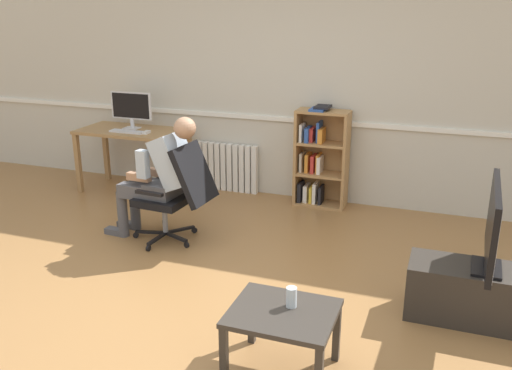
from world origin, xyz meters
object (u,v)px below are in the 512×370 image
object	(u,v)px
computer_mouse	(146,132)
keyboard	(127,132)
coffee_table	(283,320)
drinking_glass	(291,297)
person_seated	(160,175)
imac_monitor	(131,107)
tv_screen	(492,227)
computer_desk	(133,139)
radiator	(227,167)
bookshelf	(319,159)
tv_stand	(482,295)
office_chair	(177,190)

from	to	relation	value
computer_mouse	keyboard	bearing A→B (deg)	-175.27
coffee_table	drinking_glass	size ratio (longest dim) A/B	4.98
person_seated	imac_monitor	bearing A→B (deg)	-135.81
coffee_table	tv_screen	bearing A→B (deg)	41.95
tv_screen	coffee_table	distance (m)	1.61
tv_screen	drinking_glass	size ratio (longest dim) A/B	7.26
computer_desk	radiator	xyz separation A→B (m)	(1.05, 0.39, -0.36)
computer_desk	bookshelf	bearing A→B (deg)	7.52
computer_mouse	radiator	size ratio (longest dim) A/B	0.13
imac_monitor	tv_screen	xyz separation A→B (m)	(3.93, -1.76, -0.28)
computer_desk	tv_stand	bearing A→B (deg)	-23.46
computer_desk	radiator	distance (m)	1.17
computer_mouse	drinking_glass	size ratio (longest dim) A/B	0.79
bookshelf	coffee_table	xyz separation A→B (m)	(0.52, -3.03, -0.17)
bookshelf	radiator	world-z (taller)	bookshelf
computer_desk	coffee_table	xyz separation A→B (m)	(2.72, -2.74, -0.28)
bookshelf	tv_stand	xyz separation A→B (m)	(1.69, -1.98, -0.33)
computer_desk	tv_stand	xyz separation A→B (m)	(3.89, -1.69, -0.44)
office_chair	tv_screen	distance (m)	2.73
computer_desk	imac_monitor	world-z (taller)	imac_monitor
bookshelf	radiator	distance (m)	1.18
office_chair	person_seated	size ratio (longest dim) A/B	0.80
bookshelf	person_seated	xyz separation A→B (m)	(-1.17, -1.47, 0.12)
office_chair	person_seated	world-z (taller)	person_seated
coffee_table	drinking_glass	bearing A→B (deg)	63.90
radiator	tv_stand	size ratio (longest dim) A/B	0.74
computer_mouse	office_chair	distance (m)	1.45
keyboard	imac_monitor	bearing A→B (deg)	106.79
keyboard	drinking_glass	distance (m)	3.73
keyboard	tv_stand	distance (m)	4.20
person_seated	keyboard	bearing A→B (deg)	-132.19
computer_desk	coffee_table	world-z (taller)	computer_desk
computer_mouse	tv_screen	world-z (taller)	tv_screen
computer_desk	computer_mouse	world-z (taller)	computer_mouse
keyboard	tv_screen	world-z (taller)	tv_screen
bookshelf	imac_monitor	bearing A→B (deg)	-174.56
tv_stand	drinking_glass	size ratio (longest dim) A/B	8.18
person_seated	coffee_table	bearing A→B (deg)	51.19
bookshelf	tv_stand	bearing A→B (deg)	-49.52
office_chair	drinking_glass	distance (m)	2.14
radiator	drinking_glass	xyz separation A→B (m)	(1.71, -3.06, 0.20)
drinking_glass	keyboard	bearing A→B (deg)	137.21
imac_monitor	radiator	xyz separation A→B (m)	(1.09, 0.31, -0.72)
imac_monitor	drinking_glass	size ratio (longest dim) A/B	4.17
imac_monitor	tv_stand	size ratio (longest dim) A/B	0.51
person_seated	computer_desk	bearing A→B (deg)	-135.09
office_chair	person_seated	bearing A→B (deg)	-90.00
bookshelf	tv_screen	bearing A→B (deg)	-49.50
keyboard	person_seated	distance (m)	1.45
computer_desk	tv_screen	size ratio (longest dim) A/B	1.38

